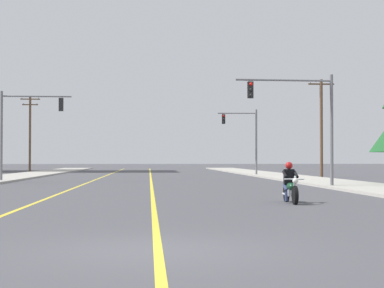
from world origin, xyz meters
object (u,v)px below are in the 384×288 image
object	(u,v)px
traffic_signal_mid_right	(246,133)
utility_pole_left_far	(30,131)
traffic_signal_near_left	(22,122)
traffic_signal_near_right	(304,112)
utility_pole_right_far	(321,126)
motorcycle_with_rider	(290,187)

from	to	relation	value
traffic_signal_mid_right	utility_pole_left_far	size ratio (longest dim) A/B	0.69
traffic_signal_mid_right	utility_pole_left_far	xyz separation A→B (m)	(-22.88, 16.66, 0.82)
traffic_signal_mid_right	traffic_signal_near_left	bearing A→B (deg)	-139.39
traffic_signal_near_right	utility_pole_left_far	size ratio (longest dim) A/B	0.69
traffic_signal_near_left	utility_pole_left_far	size ratio (longest dim) A/B	0.69
traffic_signal_mid_right	utility_pole_right_far	xyz separation A→B (m)	(5.63, -5.81, 0.36)
utility_pole_right_far	utility_pole_left_far	distance (m)	36.30
traffic_signal_near_right	traffic_signal_mid_right	bearing A→B (deg)	88.67
traffic_signal_mid_right	motorcycle_with_rider	bearing A→B (deg)	-96.15
traffic_signal_near_right	utility_pole_right_far	distance (m)	20.28
traffic_signal_near_left	traffic_signal_mid_right	size ratio (longest dim) A/B	1.00
motorcycle_with_rider	traffic_signal_mid_right	xyz separation A→B (m)	(4.00, 37.09, 3.44)
traffic_signal_mid_right	utility_pole_right_far	world-z (taller)	utility_pole_right_far
motorcycle_with_rider	traffic_signal_mid_right	bearing A→B (deg)	83.85
traffic_signal_near_left	utility_pole_right_far	size ratio (longest dim) A/B	0.74
traffic_signal_near_left	utility_pole_right_far	xyz separation A→B (m)	(23.29, 9.33, 0.29)
motorcycle_with_rider	traffic_signal_near_right	xyz separation A→B (m)	(3.42, 11.97, 3.54)
traffic_signal_near_left	utility_pole_right_far	distance (m)	25.09
motorcycle_with_rider	traffic_signal_mid_right	world-z (taller)	traffic_signal_mid_right
motorcycle_with_rider	traffic_signal_near_right	bearing A→B (deg)	74.07
motorcycle_with_rider	utility_pole_right_far	world-z (taller)	utility_pole_right_far
traffic_signal_near_right	traffic_signal_near_left	size ratio (longest dim) A/B	1.00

